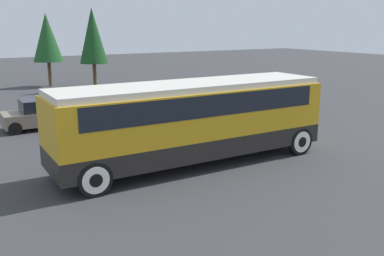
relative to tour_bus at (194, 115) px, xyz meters
name	(u,v)px	position (x,y,z in m)	size (l,w,h in m)	color
ground_plane	(192,163)	(-0.10, 0.00, -1.82)	(120.00, 120.00, 0.00)	#38383A
tour_bus	(194,115)	(0.00, 0.00, 0.00)	(10.23, 2.68, 3.01)	black
parked_car_near	(49,113)	(-3.27, 8.65, -1.10)	(4.41, 1.80, 1.47)	#7A6B5B
parked_car_mid	(140,118)	(0.27, 5.47, -1.13)	(4.69, 1.92, 1.37)	maroon
parked_car_far	(216,108)	(4.65, 5.52, -1.08)	(4.23, 1.89, 1.49)	navy
tree_center	(93,36)	(2.87, 19.93, 2.37)	(2.15, 2.15, 6.33)	brown
tree_right	(47,38)	(0.29, 23.87, 2.17)	(2.40, 2.40, 5.96)	brown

